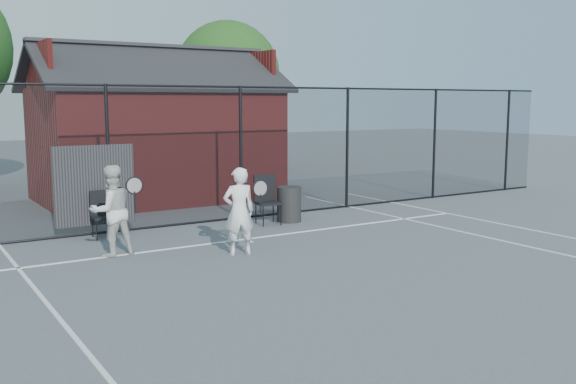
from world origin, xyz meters
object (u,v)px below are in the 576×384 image
player_front (239,211)px  chair_left (104,215)px  chair_right (268,201)px  clubhouse (156,140)px  waste_bin (289,204)px  player_back (112,211)px

player_front → chair_left: (-1.60, 2.63, -0.32)m
chair_left → chair_right: size_ratio=0.86×
chair_right → clubhouse: bearing=104.9°
waste_bin → clubhouse: bearing=104.2°
player_back → chair_right: (3.73, 1.03, -0.27)m
chair_left → chair_right: chair_right is taller
player_front → waste_bin: size_ratio=1.96×
clubhouse → waste_bin: 5.17m
player_front → waste_bin: 3.24m
clubhouse → chair_left: clubhouse is taller
clubhouse → chair_left: bearing=-122.0°
chair_right → waste_bin: (0.55, 0.03, -0.13)m
waste_bin → chair_right: bearing=-176.8°
player_front → waste_bin: player_front is taller
chair_left → player_front: bearing=-55.8°
player_back → player_front: bearing=-30.2°
chair_left → waste_bin: size_ratio=1.15×
clubhouse → player_front: 7.17m
player_front → chair_right: bearing=49.3°
clubhouse → player_back: 6.71m
player_back → waste_bin: size_ratio=2.02×
chair_right → waste_bin: chair_right is taller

